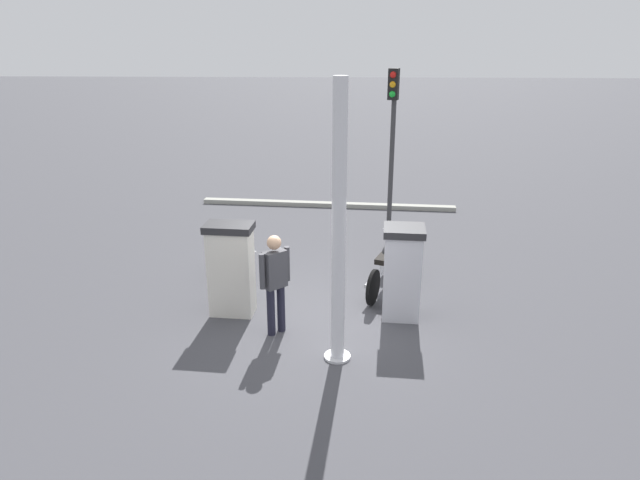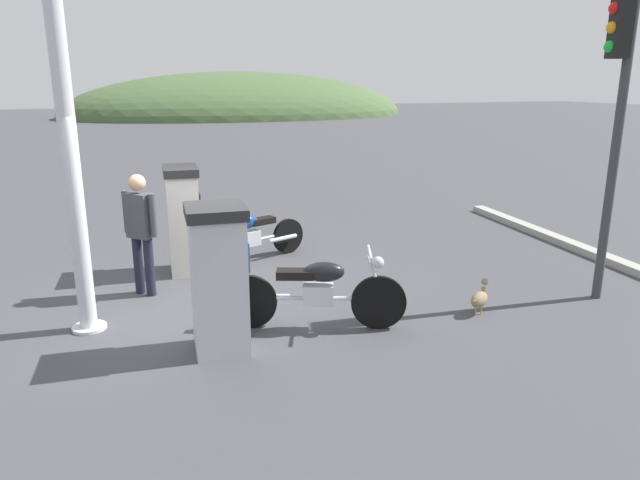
% 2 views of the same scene
% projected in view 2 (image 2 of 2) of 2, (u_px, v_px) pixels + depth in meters
% --- Properties ---
extents(ground_plane, '(120.00, 120.00, 0.00)m').
position_uv_depth(ground_plane, '(191.00, 304.00, 7.76)').
color(ground_plane, '#424247').
extents(fuel_pump_near, '(0.71, 0.72, 1.62)m').
position_uv_depth(fuel_pump_near, '(219.00, 278.00, 6.27)').
color(fuel_pump_near, silver).
rests_on(fuel_pump_near, ground).
extents(fuel_pump_far, '(0.60, 0.84, 1.64)m').
position_uv_depth(fuel_pump_far, '(183.00, 219.00, 8.90)').
color(fuel_pump_far, silver).
rests_on(fuel_pump_far, ground).
extents(motorcycle_near_pump, '(2.07, 0.95, 0.97)m').
position_uv_depth(motorcycle_near_pump, '(317.00, 291.00, 6.90)').
color(motorcycle_near_pump, black).
rests_on(motorcycle_near_pump, ground).
extents(motorcycle_far_pump, '(1.99, 0.90, 0.94)m').
position_uv_depth(motorcycle_far_pump, '(250.00, 236.00, 9.47)').
color(motorcycle_far_pump, black).
rests_on(motorcycle_far_pump, ground).
extents(attendant_person, '(0.45, 0.48, 1.68)m').
position_uv_depth(attendant_person, '(141.00, 227.00, 7.89)').
color(attendant_person, '#1E1E2D').
rests_on(attendant_person, ground).
extents(wandering_duck, '(0.40, 0.34, 0.44)m').
position_uv_depth(wandering_duck, '(480.00, 298.00, 7.39)').
color(wandering_duck, '#847051').
rests_on(wandering_duck, ground).
extents(roadside_traffic_light, '(0.40, 0.29, 3.85)m').
position_uv_depth(roadside_traffic_light, '(616.00, 101.00, 7.31)').
color(roadside_traffic_light, '#38383A').
rests_on(roadside_traffic_light, ground).
extents(canopy_support_pole, '(0.40, 0.40, 4.10)m').
position_uv_depth(canopy_support_pole, '(71.00, 165.00, 6.47)').
color(canopy_support_pole, silver).
rests_on(canopy_support_pole, ground).
extents(road_edge_kerb, '(0.77, 7.16, 0.12)m').
position_uv_depth(road_edge_kerb, '(588.00, 251.00, 9.96)').
color(road_edge_kerb, '#9E9E93').
rests_on(road_edge_kerb, ground).
extents(distant_hill_main, '(28.24, 16.17, 7.09)m').
position_uv_depth(distant_hill_main, '(240.00, 116.00, 48.29)').
color(distant_hill_main, '#476038').
rests_on(distant_hill_main, ground).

